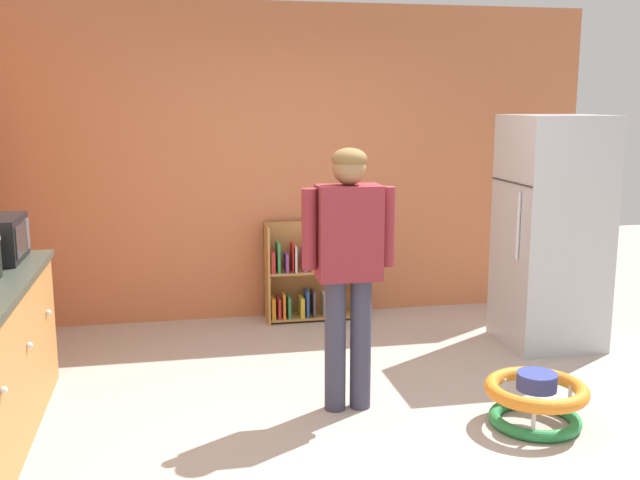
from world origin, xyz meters
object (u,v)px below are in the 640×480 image
Objects in this scene: refrigerator at (552,232)px; baby_walker at (536,399)px; bookshelf at (306,277)px; standing_person at (349,256)px.

refrigerator reaches higher than baby_walker.
refrigerator reaches higher than bookshelf.
bookshelf is at bearing 87.43° from standing_person.
bookshelf is at bearing 149.48° from refrigerator.
refrigerator is at bearing -30.52° from bookshelf.
standing_person is (-1.83, -0.92, 0.08)m from refrigerator.
standing_person is 2.67× the size of baby_walker.
bookshelf reaches higher than baby_walker.
standing_person is at bearing 156.25° from baby_walker.
refrigerator is 2.09m from bookshelf.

